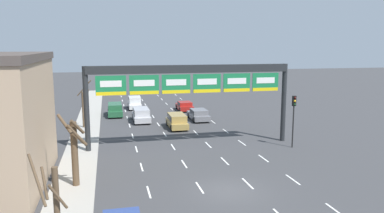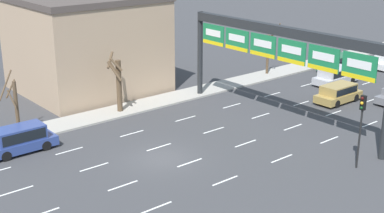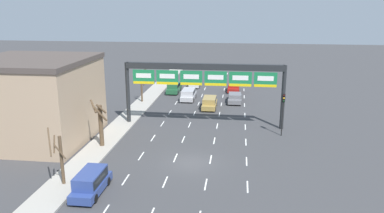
{
  "view_description": "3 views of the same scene",
  "coord_description": "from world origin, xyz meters",
  "px_view_note": "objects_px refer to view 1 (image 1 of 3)",
  "views": [
    {
      "loc": [
        -7.23,
        -21.36,
        9.16
      ],
      "look_at": [
        -0.34,
        9.02,
        4.0
      ],
      "focal_mm": 35.0,
      "sensor_mm": 36.0,
      "label": 1
    },
    {
      "loc": [
        25.61,
        -18.67,
        14.13
      ],
      "look_at": [
        -1.59,
        3.87,
        2.32
      ],
      "focal_mm": 50.0,
      "sensor_mm": 36.0,
      "label": 2
    },
    {
      "loc": [
        3.95,
        -31.06,
        13.86
      ],
      "look_at": [
        -0.37,
        3.23,
        4.42
      ],
      "focal_mm": 35.0,
      "sensor_mm": 36.0,
      "label": 3
    }
  ],
  "objects_px": {
    "car_red": "(185,106)",
    "suv_silver": "(141,114)",
    "sign_gantry": "(191,80)",
    "tree_bare_closest": "(55,207)",
    "tree_bare_third": "(74,149)",
    "tree_bare_second": "(84,105)",
    "traffic_light_near_gantry": "(294,111)",
    "suv_green": "(115,109)",
    "car_grey": "(199,114)",
    "suv_gold": "(177,120)",
    "suv_white": "(135,102)"
  },
  "relations": [
    {
      "from": "car_red",
      "to": "suv_silver",
      "type": "relative_size",
      "value": 0.85
    },
    {
      "from": "sign_gantry",
      "to": "tree_bare_closest",
      "type": "height_order",
      "value": "sign_gantry"
    },
    {
      "from": "car_red",
      "to": "tree_bare_third",
      "type": "height_order",
      "value": "tree_bare_third"
    },
    {
      "from": "tree_bare_second",
      "to": "tree_bare_third",
      "type": "xyz_separation_m",
      "value": [
        0.42,
        -18.01,
        -0.01
      ]
    },
    {
      "from": "tree_bare_third",
      "to": "car_red",
      "type": "bearing_deg",
      "value": 64.6
    },
    {
      "from": "traffic_light_near_gantry",
      "to": "tree_bare_second",
      "type": "bearing_deg",
      "value": 146.71
    },
    {
      "from": "suv_green",
      "to": "car_grey",
      "type": "bearing_deg",
      "value": -27.46
    },
    {
      "from": "car_red",
      "to": "tree_bare_second",
      "type": "relative_size",
      "value": 0.79
    },
    {
      "from": "traffic_light_near_gantry",
      "to": "tree_bare_third",
      "type": "relative_size",
      "value": 0.99
    },
    {
      "from": "suv_green",
      "to": "traffic_light_near_gantry",
      "type": "distance_m",
      "value": 24.58
    },
    {
      "from": "sign_gantry",
      "to": "car_red",
      "type": "bearing_deg",
      "value": 80.14
    },
    {
      "from": "tree_bare_second",
      "to": "suv_silver",
      "type": "bearing_deg",
      "value": 20.03
    },
    {
      "from": "suv_gold",
      "to": "tree_bare_second",
      "type": "bearing_deg",
      "value": 167.91
    },
    {
      "from": "car_red",
      "to": "tree_bare_closest",
      "type": "distance_m",
      "value": 37.31
    },
    {
      "from": "sign_gantry",
      "to": "suv_gold",
      "type": "relative_size",
      "value": 4.17
    },
    {
      "from": "car_grey",
      "to": "tree_bare_third",
      "type": "height_order",
      "value": "tree_bare_third"
    },
    {
      "from": "sign_gantry",
      "to": "traffic_light_near_gantry",
      "type": "relative_size",
      "value": 3.95
    },
    {
      "from": "traffic_light_near_gantry",
      "to": "sign_gantry",
      "type": "bearing_deg",
      "value": 164.71
    },
    {
      "from": "suv_silver",
      "to": "car_red",
      "type": "bearing_deg",
      "value": 43.47
    },
    {
      "from": "suv_white",
      "to": "car_red",
      "type": "relative_size",
      "value": 1.02
    },
    {
      "from": "suv_white",
      "to": "sign_gantry",
      "type": "bearing_deg",
      "value": -80.69
    },
    {
      "from": "suv_green",
      "to": "tree_bare_third",
      "type": "height_order",
      "value": "tree_bare_third"
    },
    {
      "from": "tree_bare_third",
      "to": "suv_white",
      "type": "bearing_deg",
      "value": 78.74
    },
    {
      "from": "suv_green",
      "to": "tree_bare_second",
      "type": "xyz_separation_m",
      "value": [
        -3.45,
        -6.86,
        1.73
      ]
    },
    {
      "from": "traffic_light_near_gantry",
      "to": "tree_bare_third",
      "type": "xyz_separation_m",
      "value": [
        -18.26,
        -5.74,
        -0.73
      ]
    },
    {
      "from": "suv_gold",
      "to": "suv_white",
      "type": "bearing_deg",
      "value": 104.81
    },
    {
      "from": "tree_bare_third",
      "to": "suv_green",
      "type": "bearing_deg",
      "value": 83.06
    },
    {
      "from": "sign_gantry",
      "to": "tree_bare_third",
      "type": "height_order",
      "value": "sign_gantry"
    },
    {
      "from": "car_grey",
      "to": "tree_bare_closest",
      "type": "distance_m",
      "value": 31.02
    },
    {
      "from": "car_grey",
      "to": "suv_green",
      "type": "xyz_separation_m",
      "value": [
        -9.95,
        5.17,
        0.17
      ]
    },
    {
      "from": "suv_silver",
      "to": "traffic_light_near_gantry",
      "type": "bearing_deg",
      "value": -50.06
    },
    {
      "from": "tree_bare_third",
      "to": "traffic_light_near_gantry",
      "type": "bearing_deg",
      "value": 17.46
    },
    {
      "from": "suv_gold",
      "to": "suv_silver",
      "type": "bearing_deg",
      "value": 128.28
    },
    {
      "from": "suv_gold",
      "to": "tree_bare_closest",
      "type": "bearing_deg",
      "value": -111.88
    },
    {
      "from": "car_red",
      "to": "suv_silver",
      "type": "bearing_deg",
      "value": -136.53
    },
    {
      "from": "car_grey",
      "to": "suv_green",
      "type": "height_order",
      "value": "suv_green"
    },
    {
      "from": "suv_silver",
      "to": "tree_bare_closest",
      "type": "bearing_deg",
      "value": -102.15
    },
    {
      "from": "suv_green",
      "to": "car_red",
      "type": "distance_m",
      "value": 9.79
    },
    {
      "from": "car_red",
      "to": "suv_white",
      "type": "bearing_deg",
      "value": 155.84
    },
    {
      "from": "suv_gold",
      "to": "tree_bare_third",
      "type": "height_order",
      "value": "tree_bare_third"
    },
    {
      "from": "suv_silver",
      "to": "tree_bare_third",
      "type": "relative_size",
      "value": 1.0
    },
    {
      "from": "suv_silver",
      "to": "suv_green",
      "type": "bearing_deg",
      "value": 123.53
    },
    {
      "from": "car_red",
      "to": "traffic_light_near_gantry",
      "type": "height_order",
      "value": "traffic_light_near_gantry"
    },
    {
      "from": "suv_white",
      "to": "tree_bare_second",
      "type": "distance_m",
      "value": 13.38
    },
    {
      "from": "suv_silver",
      "to": "tree_bare_third",
      "type": "height_order",
      "value": "tree_bare_third"
    },
    {
      "from": "suv_green",
      "to": "traffic_light_near_gantry",
      "type": "bearing_deg",
      "value": -51.48
    },
    {
      "from": "suv_green",
      "to": "suv_silver",
      "type": "relative_size",
      "value": 1.01
    },
    {
      "from": "traffic_light_near_gantry",
      "to": "tree_bare_closest",
      "type": "height_order",
      "value": "tree_bare_closest"
    },
    {
      "from": "suv_silver",
      "to": "tree_bare_second",
      "type": "bearing_deg",
      "value": -159.97
    },
    {
      "from": "suv_gold",
      "to": "tree_bare_third",
      "type": "xyz_separation_m",
      "value": [
        -9.56,
        -15.87,
        1.74
      ]
    }
  ]
}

